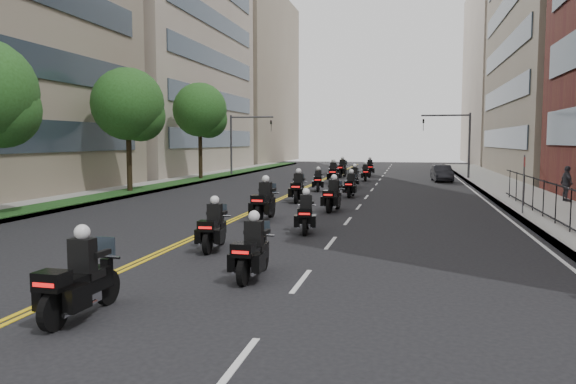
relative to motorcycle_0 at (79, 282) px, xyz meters
The scene contains 26 objects.
ground 1.64m from the motorcycle_0, 80.01° to the right, with size 160.00×160.00×0.00m, color black.
sidewalk_right 26.54m from the motorcycle_0, 62.49° to the left, with size 4.00×90.00×0.15m, color gray.
sidewalk_left 26.31m from the motorcycle_0, 116.52° to the left, with size 4.00×90.00×0.15m, color gray.
grass_strip 25.96m from the motorcycle_0, 114.94° to the left, with size 2.00×90.00×0.04m, color #163D16.
building_right_far 80.52m from the motorcycle_0, 74.13° to the left, with size 15.00×28.00×26.00m, color gray.
building_left_mid 53.88m from the motorcycle_0, 115.02° to the left, with size 16.11×28.00×34.00m.
building_left_far 80.51m from the motorcycle_0, 105.86° to the left, with size 16.00×28.00×26.00m, color gray.
street_trees 20.74m from the motorcycle_0, 122.19° to the left, with size 4.40×38.40×7.98m.
traffic_signal_right 41.81m from the motorcycle_0, 76.41° to the left, with size 4.09×0.20×5.60m.
traffic_signal_left 41.69m from the motorcycle_0, 102.90° to the left, with size 4.09×0.20×5.60m.
motorcycle_0 is the anchor object (origin of this frame).
motorcycle_1 4.20m from the motorcycle_0, 56.96° to the left, with size 0.51×2.18×1.61m.
motorcycle_2 6.67m from the motorcycle_0, 88.27° to the left, with size 0.57×2.19×1.62m.
motorcycle_3 10.59m from the motorcycle_0, 77.38° to the left, with size 0.64×2.14×1.58m.
motorcycle_4 12.98m from the motorcycle_0, 89.47° to the left, with size 0.59×2.50×1.85m.
motorcycle_5 16.75m from the motorcycle_0, 81.59° to the left, with size 0.66×2.31×1.71m.
motorcycle_6 20.05m from the motorcycle_0, 89.68° to the left, with size 0.61×2.44×1.80m.
motorcycle_7 23.51m from the motorcycle_0, 83.73° to the left, with size 0.52×2.18×1.61m.
motorcycle_8 26.68m from the motorcycle_0, 89.75° to the left, with size 0.63×2.15×1.59m.
motorcycle_9 29.80m from the motorcycle_0, 85.86° to the left, with size 0.52×2.26×1.67m.
motorcycle_10 33.40m from the motorcycle_0, 89.67° to the left, with size 0.68×2.55×1.88m.
motorcycle_11 36.86m from the motorcycle_0, 86.32° to the left, with size 0.62×2.12×1.57m.
motorcycle_12 40.51m from the motorcycle_0, 89.94° to the left, with size 0.72×2.54×1.87m.
motorcycle_13 43.60m from the motorcycle_0, 87.02° to the left, with size 0.66×2.37×1.75m.
parked_sedan 38.30m from the motorcycle_0, 77.32° to the left, with size 1.38×3.96×1.31m, color black.
pedestrian_c 25.94m from the motorcycle_0, 57.97° to the left, with size 1.07×0.44×1.82m, color #393A40.
Camera 1 is at (5.60, -7.54, 3.24)m, focal length 35.00 mm.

